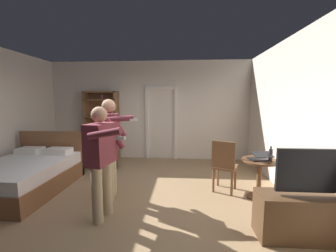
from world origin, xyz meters
TOP-DOWN VIEW (x-y plane):
  - ground_plane at (0.00, 0.00)m, footprint 6.39×6.39m
  - wall_back at (0.00, 2.70)m, footprint 6.05×0.12m
  - wall_right at (2.96, 0.00)m, footprint 0.12×5.52m
  - doorway_frame at (0.37, 2.62)m, footprint 0.93×0.08m
  - bed at (-2.03, 0.23)m, footprint 1.48×1.93m
  - bookshelf at (-1.36, 2.48)m, footprint 0.96×0.32m
  - tv_flatscreen at (2.60, -0.89)m, footprint 1.29×0.40m
  - side_table at (2.35, 0.19)m, footprint 0.61×0.61m
  - laptop at (2.33, 0.15)m, footprint 0.38×0.39m
  - bottle_on_table at (2.49, 0.11)m, footprint 0.06×0.06m
  - wooden_chair at (1.79, 0.41)m, footprint 0.55×0.55m
  - person_blue_shirt at (-0.15, -0.62)m, footprint 0.63×0.71m
  - person_striped_shirt at (-0.25, 0.03)m, footprint 0.68×0.56m
  - suitcase_dark at (-1.24, 1.96)m, footprint 0.54×0.36m
  - suitcase_small at (-0.97, 1.57)m, footprint 0.67×0.46m

SIDE VIEW (x-z plane):
  - ground_plane at x=0.00m, z-range 0.00..0.00m
  - suitcase_small at x=-0.97m, z-range 0.00..0.33m
  - suitcase_dark at x=-1.24m, z-range 0.00..0.44m
  - bed at x=-2.03m, z-range -0.21..0.81m
  - tv_flatscreen at x=2.60m, z-range -0.24..0.92m
  - side_table at x=2.35m, z-range 0.12..0.82m
  - wooden_chair at x=1.79m, z-range 0.05..1.04m
  - laptop at x=2.33m, z-range 0.67..0.83m
  - bottle_on_table at x=2.49m, z-range 0.68..0.94m
  - person_blue_shirt at x=-0.15m, z-range 0.14..1.78m
  - person_striped_shirt at x=-0.25m, z-range 0.13..1.88m
  - bookshelf at x=-1.36m, z-range 0.08..2.06m
  - doorway_frame at x=0.37m, z-range 0.16..2.29m
  - wall_back at x=0.00m, z-range 0.00..2.86m
  - wall_right at x=2.96m, z-range 0.00..2.86m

